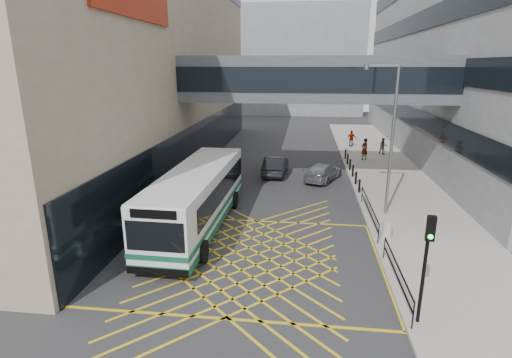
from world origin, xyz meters
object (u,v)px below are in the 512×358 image
(pedestrian_b, at_px, (383,146))
(car_white, at_px, (154,235))
(bus, at_px, (198,197))
(street_lamp, at_px, (389,132))
(car_silver, at_px, (323,171))
(traffic_light, at_px, (427,255))
(litter_bin, at_px, (387,230))
(pedestrian_a, at_px, (364,149))
(pedestrian_c, at_px, (351,139))
(car_dark, at_px, (276,165))

(pedestrian_b, bearing_deg, car_white, -128.29)
(bus, relative_size, street_lamp, 1.40)
(car_white, distance_m, car_silver, 15.25)
(bus, distance_m, traffic_light, 12.08)
(litter_bin, bearing_deg, pedestrian_a, 86.04)
(traffic_light, bearing_deg, litter_bin, 94.75)
(street_lamp, xyz_separation_m, pedestrian_b, (2.88, 16.13, -3.94))
(pedestrian_a, relative_size, pedestrian_c, 1.16)
(car_white, relative_size, litter_bin, 4.77)
(car_white, xyz_separation_m, pedestrian_c, (11.87, 25.29, 0.37))
(pedestrian_a, height_order, pedestrian_b, pedestrian_a)
(car_white, distance_m, pedestrian_b, 26.14)
(car_dark, relative_size, street_lamp, 0.58)
(car_white, xyz_separation_m, traffic_light, (10.93, -4.78, 2.05))
(bus, distance_m, pedestrian_a, 19.86)
(car_white, relative_size, traffic_light, 1.01)
(car_white, height_order, pedestrian_b, pedestrian_b)
(traffic_light, bearing_deg, street_lamp, 93.29)
(bus, xyz_separation_m, car_white, (-1.49, -2.69, -1.11))
(car_dark, xyz_separation_m, street_lamp, (6.80, -8.24, 4.13))
(traffic_light, relative_size, pedestrian_a, 1.99)
(street_lamp, bearing_deg, car_dark, 137.49)
(litter_bin, distance_m, pedestrian_c, 23.17)
(bus, distance_m, pedestrian_b, 23.09)
(litter_bin, xyz_separation_m, pedestrian_c, (0.68, 23.15, 0.43))
(car_white, distance_m, street_lamp, 13.57)
(bus, xyz_separation_m, litter_bin, (9.70, -0.55, -1.16))
(car_white, bearing_deg, pedestrian_a, -128.60)
(traffic_light, bearing_deg, bus, 148.53)
(car_silver, xyz_separation_m, street_lamp, (3.11, -7.04, 4.21))
(car_dark, distance_m, litter_bin, 13.37)
(car_white, distance_m, pedestrian_a, 22.92)
(traffic_light, xyz_separation_m, street_lamp, (0.65, 10.42, 2.21))
(car_white, distance_m, pedestrian_c, 27.94)
(car_dark, height_order, car_silver, car_dark)
(car_silver, xyz_separation_m, litter_bin, (2.72, -10.54, -0.11))
(litter_bin, bearing_deg, traffic_light, -92.12)
(car_white, relative_size, car_dark, 0.81)
(pedestrian_a, bearing_deg, bus, 23.39)
(pedestrian_b, distance_m, pedestrian_c, 4.38)
(bus, relative_size, car_white, 2.97)
(traffic_light, relative_size, litter_bin, 4.72)
(traffic_light, xyz_separation_m, pedestrian_b, (3.53, 26.55, -1.73))
(bus, height_order, street_lamp, street_lamp)
(traffic_light, bearing_deg, pedestrian_b, 89.29)
(bus, xyz_separation_m, pedestrian_b, (12.98, 19.08, -0.78))
(litter_bin, bearing_deg, pedestrian_b, 80.52)
(car_silver, distance_m, litter_bin, 10.89)
(bus, bearing_deg, car_silver, 56.44)
(car_dark, relative_size, litter_bin, 5.86)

